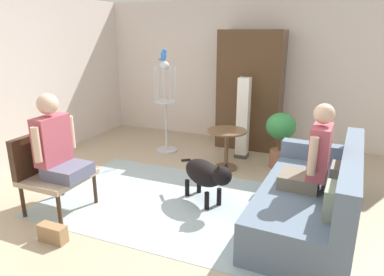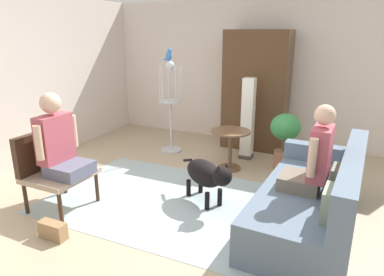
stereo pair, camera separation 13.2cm
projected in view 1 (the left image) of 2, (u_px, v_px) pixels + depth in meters
name	position (u px, v px, depth m)	size (l,w,h in m)	color
ground_plane	(182.00, 206.00, 4.06)	(6.90, 6.90, 0.00)	tan
back_wall	(248.00, 72.00, 6.28)	(6.09, 0.12, 2.52)	silver
left_wall	(13.00, 83.00, 4.98)	(0.12, 6.35, 2.52)	silver
area_rug	(172.00, 202.00, 4.16)	(2.98, 1.97, 0.01)	#9EB2B7
couch	(314.00, 199.00, 3.59)	(1.03, 2.03, 0.87)	slate
armchair	(48.00, 167.00, 3.89)	(0.63, 0.68, 0.89)	#382316
person_on_couch	(314.00, 156.00, 3.45)	(0.48, 0.55, 0.89)	#6C6354
person_on_armchair	(57.00, 144.00, 3.75)	(0.50, 0.57, 0.92)	slate
round_end_table	(227.00, 143.00, 5.08)	(0.57, 0.57, 0.60)	brown
dog	(206.00, 174.00, 4.05)	(0.81, 0.59, 0.59)	black
bird_cage_stand	(166.00, 110.00, 5.73)	(0.37, 0.37, 1.52)	silver
parrot	(164.00, 55.00, 5.48)	(0.17, 0.10, 0.20)	blue
potted_plant	(280.00, 133.00, 5.09)	(0.43, 0.43, 0.84)	#996047
column_lamp	(243.00, 119.00, 5.47)	(0.20, 0.20, 1.29)	#4C4742
armoire_cabinet	(250.00, 90.00, 5.93)	(1.06, 0.56, 2.00)	#4C331E
handbag	(53.00, 233.00, 3.36)	(0.29, 0.11, 0.18)	#99724C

